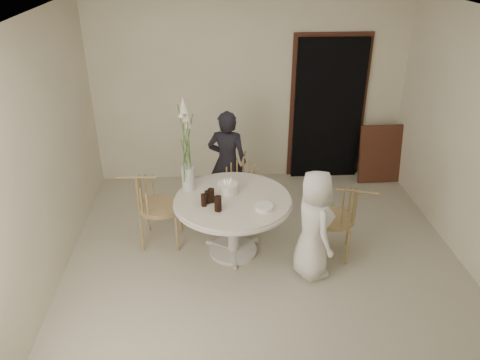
{
  "coord_description": "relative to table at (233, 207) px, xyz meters",
  "views": [
    {
      "loc": [
        -0.55,
        -4.27,
        3.32
      ],
      "look_at": [
        -0.27,
        0.3,
        0.93
      ],
      "focal_mm": 35.0,
      "sensor_mm": 36.0,
      "label": 1
    }
  ],
  "objects": [
    {
      "name": "ground",
      "position": [
        0.35,
        -0.25,
        -0.62
      ],
      "size": [
        4.5,
        4.5,
        0.0
      ],
      "primitive_type": "plane",
      "color": "beige",
      "rests_on": "ground"
    },
    {
      "name": "room_shell",
      "position": [
        0.35,
        -0.25,
        1.0
      ],
      "size": [
        4.5,
        4.5,
        4.5
      ],
      "color": "white",
      "rests_on": "ground"
    },
    {
      "name": "doorway",
      "position": [
        1.5,
        1.94,
        0.43
      ],
      "size": [
        1.0,
        0.1,
        2.1
      ],
      "primitive_type": "cube",
      "color": "black",
      "rests_on": "ground"
    },
    {
      "name": "door_trim",
      "position": [
        1.5,
        1.98,
        0.49
      ],
      "size": [
        1.12,
        0.03,
        2.22
      ],
      "primitive_type": "cube",
      "color": "#5B2D1F",
      "rests_on": "ground"
    },
    {
      "name": "table",
      "position": [
        0.0,
        0.0,
        0.0
      ],
      "size": [
        1.33,
        1.33,
        0.73
      ],
      "color": "silver",
      "rests_on": "ground"
    },
    {
      "name": "picture_frame",
      "position": [
        2.3,
        1.7,
        -0.18
      ],
      "size": [
        0.66,
        0.2,
        0.87
      ],
      "primitive_type": "cube",
      "rotation": [
        -0.17,
        0.0,
        0.01
      ],
      "color": "#5B2D1F",
      "rests_on": "ground"
    },
    {
      "name": "chair_far",
      "position": [
        0.16,
        0.82,
        -0.1
      ],
      "size": [
        0.5,
        0.53,
        0.8
      ],
      "rotation": [
        0.0,
        0.0,
        -0.21
      ],
      "color": "tan",
      "rests_on": "ground"
    },
    {
      "name": "chair_right",
      "position": [
        1.25,
        -0.1,
        -0.06
      ],
      "size": [
        0.59,
        0.57,
        0.86
      ],
      "rotation": [
        0.0,
        0.0,
        -1.86
      ],
      "color": "tan",
      "rests_on": "ground"
    },
    {
      "name": "chair_left",
      "position": [
        -0.97,
        0.29,
        -0.04
      ],
      "size": [
        0.56,
        0.52,
        0.89
      ],
      "rotation": [
        0.0,
        0.0,
        1.52
      ],
      "color": "tan",
      "rests_on": "ground"
    },
    {
      "name": "girl",
      "position": [
        -0.02,
        1.01,
        0.08
      ],
      "size": [
        0.57,
        0.44,
        1.4
      ],
      "primitive_type": "imported",
      "rotation": [
        0.0,
        0.0,
        2.92
      ],
      "color": "black",
      "rests_on": "ground"
    },
    {
      "name": "boy",
      "position": [
        0.83,
        -0.43,
        0.0
      ],
      "size": [
        0.52,
        0.68,
        1.24
      ],
      "primitive_type": "imported",
      "rotation": [
        0.0,
        0.0,
        1.79
      ],
      "color": "white",
      "rests_on": "ground"
    },
    {
      "name": "birthday_cake",
      "position": [
        -0.05,
        0.14,
        0.17
      ],
      "size": [
        0.24,
        0.24,
        0.16
      ],
      "rotation": [
        0.0,
        0.0,
        0.29
      ],
      "color": "white",
      "rests_on": "table"
    },
    {
      "name": "cola_tumbler_a",
      "position": [
        -0.24,
        -0.07,
        0.19
      ],
      "size": [
        0.09,
        0.09,
        0.16
      ],
      "primitive_type": "cylinder",
      "rotation": [
        0.0,
        0.0,
        0.22
      ],
      "color": "black",
      "rests_on": "table"
    },
    {
      "name": "cola_tumbler_b",
      "position": [
        -0.17,
        -0.26,
        0.2
      ],
      "size": [
        0.11,
        0.11,
        0.17
      ],
      "primitive_type": "cylinder",
      "rotation": [
        0.0,
        0.0,
        0.43
      ],
      "color": "black",
      "rests_on": "table"
    },
    {
      "name": "cola_tumbler_c",
      "position": [
        -0.32,
        -0.15,
        0.18
      ],
      "size": [
        0.07,
        0.07,
        0.14
      ],
      "primitive_type": "cylinder",
      "rotation": [
        0.0,
        0.0,
        -0.15
      ],
      "color": "black",
      "rests_on": "table"
    },
    {
      "name": "cola_tumbler_d",
      "position": [
        -0.28,
        -0.08,
        0.19
      ],
      "size": [
        0.08,
        0.08,
        0.14
      ],
      "primitive_type": "cylinder",
      "rotation": [
        0.0,
        0.0,
        -0.15
      ],
      "color": "black",
      "rests_on": "table"
    },
    {
      "name": "plate_stack",
      "position": [
        0.32,
        -0.26,
        0.14
      ],
      "size": [
        0.26,
        0.26,
        0.05
      ],
      "primitive_type": "cylinder",
      "rotation": [
        0.0,
        0.0,
        -0.43
      ],
      "color": "white",
      "rests_on": "table"
    },
    {
      "name": "flower_vase",
      "position": [
        -0.49,
        0.24,
        0.55
      ],
      "size": [
        0.15,
        0.15,
        1.12
      ],
      "rotation": [
        0.0,
        0.0,
        -0.41
      ],
      "color": "silver",
      "rests_on": "table"
    }
  ]
}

